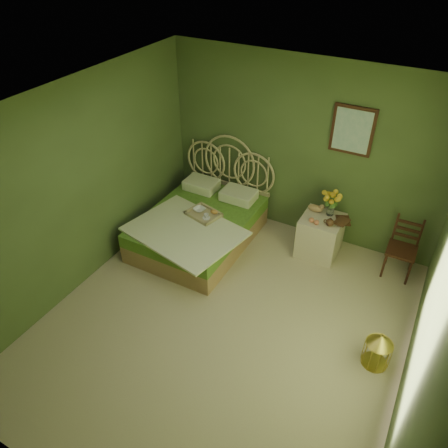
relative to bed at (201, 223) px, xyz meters
The scene contains 14 objects.
floor 1.72m from the bed, 49.61° to the right, with size 4.50×4.50×0.00m, color tan.
ceiling 2.87m from the bed, 49.61° to the right, with size 4.50×4.50×0.00m, color silver.
wall_back 1.78m from the bed, 41.16° to the left, with size 4.00×4.00×0.00m, color #516636.
wall_left 1.87m from the bed, 124.96° to the right, with size 4.50×4.50×0.00m, color #516636.
wall_right 3.51m from the bed, 22.61° to the right, with size 4.50×4.50×0.00m, color #516636.
wall_art 2.46m from the bed, 28.19° to the left, with size 0.54×0.04×0.64m.
bed is the anchor object (origin of this frame).
nightstand 1.73m from the bed, 18.36° to the left, with size 0.55×0.55×1.03m.
chair 2.80m from the bed, 14.04° to the left, with size 0.38×0.38×0.84m.
birdcage 2.97m from the bed, 19.49° to the right, with size 0.28×0.28×0.43m.
book_lower 1.93m from the bed, 16.94° to the left, with size 0.18×0.24×0.02m, color #381E0F.
book_upper 1.93m from the bed, 16.94° to the left, with size 0.16×0.22×0.02m, color #472819.
cereal_bowl 0.24m from the bed, 161.62° to the left, with size 0.17×0.17×0.04m, color white.
coffee_cup 0.32m from the bed, 32.41° to the right, with size 0.07×0.07×0.07m, color white.
Camera 1 is at (1.67, -3.10, 4.04)m, focal length 35.00 mm.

